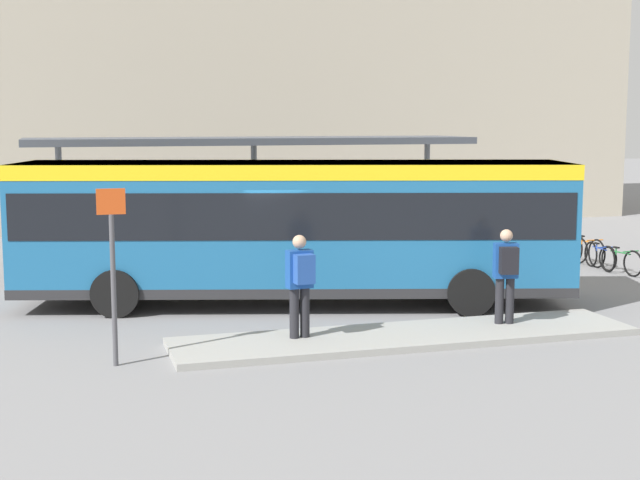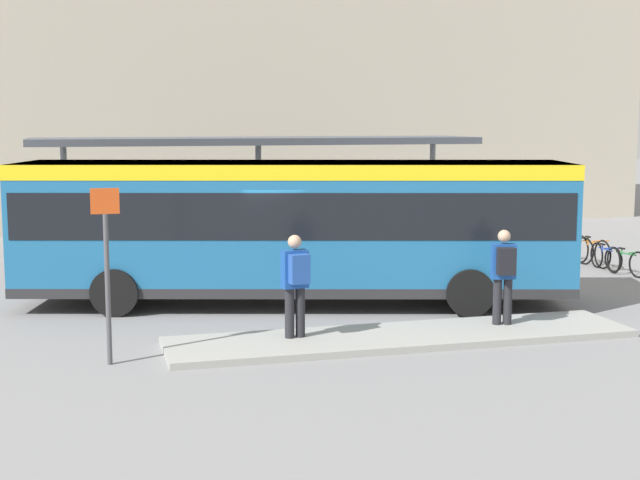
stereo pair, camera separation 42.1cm
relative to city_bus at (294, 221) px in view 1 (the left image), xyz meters
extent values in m
plane|color=gray|center=(-0.01, 0.00, -1.75)|extent=(120.00, 120.00, 0.00)
cube|color=#9E9E99|center=(1.10, -3.52, -1.69)|extent=(8.31, 1.80, 0.12)
cube|color=#1E6093|center=(-0.01, 0.00, -0.09)|extent=(11.52, 5.36, 2.63)
cube|color=yellow|center=(-0.01, 0.00, 1.08)|extent=(11.55, 5.38, 0.30)
cube|color=black|center=(-0.01, 0.00, 0.23)|extent=(11.31, 5.33, 0.92)
cube|color=black|center=(5.41, -1.50, 0.23)|extent=(0.67, 2.17, 1.01)
cube|color=#28282B|center=(-0.01, 0.00, -1.30)|extent=(11.53, 5.37, 0.20)
cylinder|color=black|center=(3.67, 0.19, -1.28)|extent=(0.99, 0.52, 0.95)
cylinder|color=black|center=(3.05, -2.05, -1.28)|extent=(0.99, 0.52, 0.95)
cylinder|color=black|center=(-3.07, 2.06, -1.28)|extent=(0.99, 0.52, 0.95)
cylinder|color=black|center=(-3.69, -0.18, -1.28)|extent=(0.99, 0.52, 0.95)
cylinder|color=#232328|center=(-0.89, -3.30, -1.20)|extent=(0.16, 0.16, 0.87)
cylinder|color=#232328|center=(-0.69, -3.28, -1.20)|extent=(0.16, 0.16, 0.87)
cube|color=#194799|center=(-0.79, -3.29, -0.44)|extent=(0.46, 0.28, 0.65)
cube|color=#234CA3|center=(-0.77, -3.51, -0.40)|extent=(0.35, 0.25, 0.50)
sphere|color=tan|center=(-0.79, -3.29, 0.03)|extent=(0.24, 0.24, 0.24)
cylinder|color=#232328|center=(3.02, -3.31, -1.21)|extent=(0.16, 0.16, 0.85)
cylinder|color=#232328|center=(3.21, -3.35, -1.21)|extent=(0.16, 0.16, 0.85)
cube|color=#194799|center=(3.11, -3.33, -0.46)|extent=(0.47, 0.33, 0.64)
cube|color=black|center=(3.06, -3.54, -0.43)|extent=(0.36, 0.28, 0.49)
sphere|color=tan|center=(3.11, -3.33, 0.00)|extent=(0.23, 0.23, 0.23)
torus|color=black|center=(8.88, 0.83, -1.43)|extent=(0.13, 0.67, 0.66)
torus|color=black|center=(8.77, 1.72, -1.43)|extent=(0.13, 0.67, 0.66)
cylinder|color=#287F3D|center=(8.83, 1.28, -1.21)|extent=(0.12, 0.70, 0.04)
cylinder|color=#287F3D|center=(8.81, 1.44, -1.26)|extent=(0.04, 0.04, 0.32)
cube|color=black|center=(8.81, 1.44, -1.10)|extent=(0.09, 0.19, 0.04)
cylinder|color=#287F3D|center=(8.87, 0.92, -1.13)|extent=(0.48, 0.09, 0.03)
torus|color=black|center=(8.69, 1.58, -1.42)|extent=(0.11, 0.67, 0.67)
torus|color=black|center=(8.77, 2.48, -1.42)|extent=(0.11, 0.67, 0.67)
cylinder|color=#2847AD|center=(8.73, 2.03, -1.20)|extent=(0.10, 0.71, 0.04)
cylinder|color=#2847AD|center=(8.75, 2.19, -1.26)|extent=(0.04, 0.04, 0.33)
cube|color=black|center=(8.75, 2.19, -1.09)|extent=(0.09, 0.19, 0.04)
cylinder|color=#2847AD|center=(8.69, 1.67, -1.13)|extent=(0.48, 0.08, 0.03)
torus|color=black|center=(8.80, 2.26, -1.38)|extent=(0.05, 0.77, 0.77)
torus|color=black|center=(8.80, 3.30, -1.38)|extent=(0.05, 0.77, 0.77)
cylinder|color=orange|center=(8.80, 2.78, -1.13)|extent=(0.04, 0.81, 0.04)
cylinder|color=orange|center=(8.80, 2.97, -1.19)|extent=(0.04, 0.04, 0.38)
cube|color=black|center=(8.80, 2.97, -1.00)|extent=(0.07, 0.18, 0.04)
cylinder|color=orange|center=(8.80, 2.36, -1.04)|extent=(0.48, 0.03, 0.03)
torus|color=black|center=(8.74, 3.03, -1.39)|extent=(0.17, 0.74, 0.75)
torus|color=black|center=(8.57, 4.03, -1.39)|extent=(0.17, 0.74, 0.75)
cylinder|color=gold|center=(8.66, 3.53, -1.14)|extent=(0.17, 0.79, 0.04)
cylinder|color=gold|center=(8.62, 3.71, -1.20)|extent=(0.04, 0.04, 0.37)
cube|color=black|center=(8.62, 3.71, -1.02)|extent=(0.10, 0.19, 0.04)
cylinder|color=gold|center=(8.72, 3.13, -1.05)|extent=(0.48, 0.11, 0.03)
cube|color=#4C515B|center=(0.32, 5.35, 1.55)|extent=(11.68, 2.63, 0.18)
cylinder|color=gray|center=(-4.64, 5.35, -0.15)|extent=(0.16, 0.16, 3.21)
cylinder|color=gray|center=(5.29, 5.35, -0.15)|extent=(0.16, 0.16, 3.21)
cylinder|color=gray|center=(0.32, 5.35, -0.15)|extent=(0.16, 0.16, 3.21)
cylinder|color=#4C4C51|center=(-3.93, -3.77, -0.55)|extent=(0.08, 0.08, 2.40)
cube|color=#D84C19|center=(-3.93, -3.77, 0.85)|extent=(0.44, 0.03, 0.40)
cube|color=#BCB29E|center=(2.55, 18.13, 5.28)|extent=(29.28, 10.18, 14.08)
camera|label=1|loc=(-4.74, -17.77, 2.08)|focal=50.00mm
camera|label=2|loc=(-4.34, -17.89, 2.08)|focal=50.00mm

